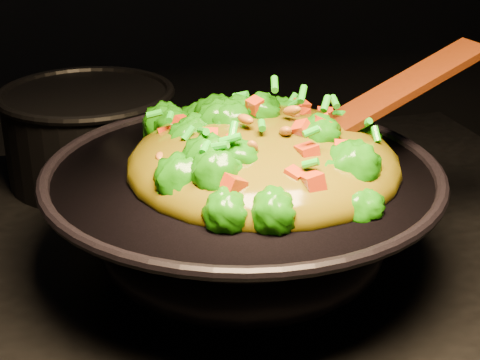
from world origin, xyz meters
name	(u,v)px	position (x,y,z in m)	size (l,w,h in m)	color
wok	(242,220)	(0.07, 0.00, 0.96)	(0.45, 0.45, 0.13)	black
stir_fry	(264,125)	(0.10, 0.00, 1.08)	(0.32, 0.32, 0.11)	#176607
spatula	(360,112)	(0.22, 0.00, 1.08)	(0.34, 0.05, 0.01)	#371705
back_pot	(90,134)	(-0.08, 0.32, 0.97)	(0.25, 0.25, 0.14)	black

